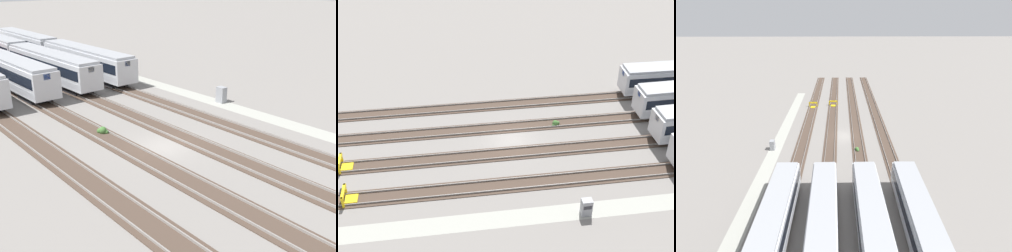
# 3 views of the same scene
# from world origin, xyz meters

# --- Properties ---
(ground_plane) EXTENTS (400.00, 400.00, 0.00)m
(ground_plane) POSITION_xyz_m (0.00, 0.00, 0.00)
(ground_plane) COLOR gray
(service_walkway) EXTENTS (54.00, 2.00, 0.01)m
(service_walkway) POSITION_xyz_m (0.00, -11.24, 0.00)
(service_walkway) COLOR #9E9E93
(service_walkway) RESTS_ON ground
(rail_track_nearest) EXTENTS (90.00, 2.24, 0.21)m
(rail_track_nearest) POSITION_xyz_m (0.00, -7.02, 0.04)
(rail_track_nearest) COLOR #47382D
(rail_track_nearest) RESTS_ON ground
(rail_track_near_inner) EXTENTS (90.00, 2.24, 0.21)m
(rail_track_near_inner) POSITION_xyz_m (0.00, -2.34, 0.04)
(rail_track_near_inner) COLOR #47382D
(rail_track_near_inner) RESTS_ON ground
(rail_track_middle) EXTENTS (90.00, 2.24, 0.21)m
(rail_track_middle) POSITION_xyz_m (0.00, 2.34, 0.04)
(rail_track_middle) COLOR #47382D
(rail_track_middle) RESTS_ON ground
(rail_track_far_inner) EXTENTS (90.00, 2.24, 0.21)m
(rail_track_far_inner) POSITION_xyz_m (0.00, 7.02, 0.04)
(rail_track_far_inner) COLOR #47382D
(rail_track_far_inner) RESTS_ON ground
(subway_car_front_row_rightmost) EXTENTS (18.05, 3.14, 3.70)m
(subway_car_front_row_rightmost) POSITION_xyz_m (23.46, 2.38, 2.04)
(subway_car_front_row_rightmost) COLOR silver
(subway_car_front_row_rightmost) RESTS_ON ground
(subway_car_back_row_leftmost) EXTENTS (18.02, 2.94, 3.70)m
(subway_car_back_row_leftmost) POSITION_xyz_m (23.46, -7.07, 2.04)
(subway_car_back_row_leftmost) COLOR silver
(subway_car_back_row_leftmost) RESTS_ON ground
(subway_car_back_row_centre) EXTENTS (18.05, 3.14, 3.70)m
(subway_car_back_row_centre) POSITION_xyz_m (23.46, 7.03, 2.04)
(subway_car_back_row_centre) COLOR silver
(subway_car_back_row_centre) RESTS_ON ground
(subway_car_back_row_rightmost) EXTENTS (18.07, 3.29, 3.70)m
(subway_car_back_row_rightmost) POSITION_xyz_m (23.46, -2.35, 2.04)
(subway_car_back_row_rightmost) COLOR silver
(subway_car_back_row_rightmost) RESTS_ON ground
(bumper_stop_nearest_track) EXTENTS (1.35, 2.00, 1.22)m
(bumper_stop_nearest_track) POSITION_xyz_m (-15.66, -7.02, 0.51)
(bumper_stop_nearest_track) COLOR gold
(bumper_stop_nearest_track) RESTS_ON ground
(bumper_stop_near_inner_track) EXTENTS (1.35, 2.00, 1.22)m
(bumper_stop_near_inner_track) POSITION_xyz_m (-16.65, -2.34, 0.51)
(bumper_stop_near_inner_track) COLOR gold
(bumper_stop_near_inner_track) RESTS_ON ground
(electrical_cabinet) EXTENTS (0.90, 0.73, 1.60)m
(electrical_cabinet) POSITION_xyz_m (4.73, -11.64, 0.80)
(electrical_cabinet) COLOR gray
(electrical_cabinet) RESTS_ON ground
(weed_clump) EXTENTS (0.92, 0.70, 0.64)m
(weed_clump) POSITION_xyz_m (5.27, 2.02, 0.24)
(weed_clump) COLOR #427033
(weed_clump) RESTS_ON ground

